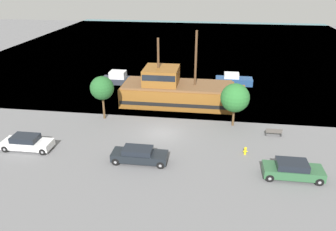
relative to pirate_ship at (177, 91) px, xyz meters
name	(u,v)px	position (x,y,z in m)	size (l,w,h in m)	color
ground_plane	(162,133)	(-0.52, -8.63, -1.69)	(160.00, 160.00, 0.00)	slate
water_surface	(192,46)	(-0.52, 35.37, -1.69)	(80.00, 80.00, 0.00)	teal
pirate_ship	(177,91)	(0.00, 0.00, 0.00)	(15.43, 5.49, 9.31)	brown
moored_boat_dockside	(233,80)	(7.56, 8.87, -1.01)	(5.40, 2.01, 1.75)	navy
moored_boat_outer	(120,79)	(-9.42, 7.19, -1.02)	(5.86, 2.40, 1.83)	#2D333D
parked_car_curb_front	(139,155)	(-1.66, -14.46, -0.97)	(4.92, 1.81, 1.41)	black
parked_car_curb_mid	(293,170)	(11.30, -15.08, -0.93)	(4.78, 1.91, 1.52)	#2D5B38
parked_car_curb_rear	(27,143)	(-12.72, -13.67, -0.98)	(4.67, 1.85, 1.44)	white
fire_hydrant	(245,150)	(7.78, -11.79, -1.28)	(0.42, 0.25, 0.76)	yellow
bench_promenade_east	(274,132)	(10.96, -7.60, -1.26)	(1.63, 0.45, 0.85)	#4C4742
tree_row_east	(102,88)	(-7.72, -5.75, 1.99)	(2.66, 2.66, 5.03)	brown
tree_row_mideast	(235,98)	(6.91, -5.60, 1.55)	(3.10, 3.10, 4.80)	brown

